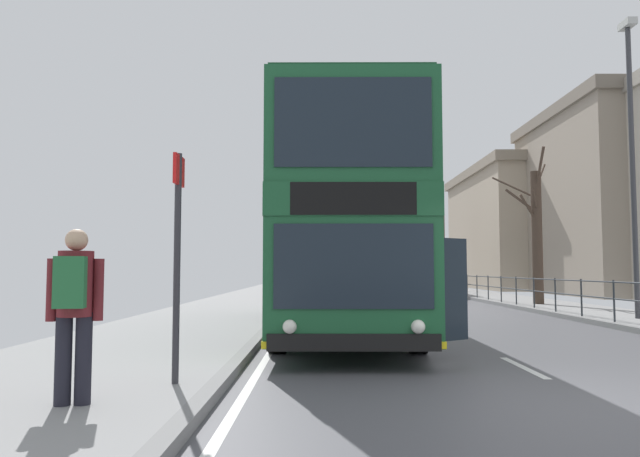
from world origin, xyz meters
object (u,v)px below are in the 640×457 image
object	(u,v)px
background_bus_far_lane	(414,267)
bus_stop_sign_near	(175,241)
bare_tree_far_00	(534,233)
bare_tree_far_01	(440,246)
background_building_00	(548,228)
pedestrian_with_backpack	(72,302)
double_decker_bus_main	(339,231)
street_lamp_far_side	(629,145)
background_building_02	(634,201)

from	to	relation	value
background_bus_far_lane	bus_stop_sign_near	bearing A→B (deg)	-104.35
bare_tree_far_00	bare_tree_far_01	distance (m)	22.86
bare_tree_far_01	background_building_00	xyz separation A→B (m)	(9.05, 1.67, 1.49)
background_bus_far_lane	background_building_00	xyz separation A→B (m)	(12.56, 11.12, 3.13)
bus_stop_sign_near	bare_tree_far_00	world-z (taller)	bare_tree_far_00
pedestrian_with_backpack	double_decker_bus_main	bearing A→B (deg)	69.69
background_bus_far_lane	street_lamp_far_side	xyz separation A→B (m)	(2.73, -20.49, 3.27)
double_decker_bus_main	bare_tree_far_01	distance (m)	33.78
bus_stop_sign_near	background_building_00	size ratio (longest dim) A/B	0.16
background_building_00	background_building_02	world-z (taller)	background_building_02
double_decker_bus_main	background_building_02	size ratio (longest dim) A/B	0.82
street_lamp_far_side	bare_tree_far_01	size ratio (longest dim) A/B	1.17
street_lamp_far_side	background_building_00	xyz separation A→B (m)	(9.83, 31.61, -0.13)
background_building_02	street_lamp_far_side	bearing A→B (deg)	-118.17
street_lamp_far_side	pedestrian_with_backpack	bearing A→B (deg)	-136.49
background_bus_far_lane	background_building_00	world-z (taller)	background_building_00
bus_stop_sign_near	double_decker_bus_main	bearing A→B (deg)	72.01
background_bus_far_lane	background_building_02	xyz separation A→B (m)	(13.17, -0.99, 3.97)
bus_stop_sign_near	bare_tree_far_00	distance (m)	19.43
double_decker_bus_main	bare_tree_far_01	world-z (taller)	bare_tree_far_01
bare_tree_far_01	bare_tree_far_00	bearing A→B (deg)	-92.34
double_decker_bus_main	bus_stop_sign_near	xyz separation A→B (m)	(-2.20, -6.77, -0.56)
background_building_00	background_building_02	size ratio (longest dim) A/B	1.24
double_decker_bus_main	bare_tree_far_01	bearing A→B (deg)	74.63
background_bus_far_lane	bare_tree_far_00	size ratio (longest dim) A/B	1.62
double_decker_bus_main	bare_tree_far_01	size ratio (longest dim) A/B	1.54
double_decker_bus_main	background_building_02	world-z (taller)	background_building_02
street_lamp_far_side	bare_tree_far_00	xyz separation A→B (m)	(-0.16, 7.10, -2.00)
pedestrian_with_backpack	street_lamp_far_side	distance (m)	15.77
pedestrian_with_backpack	bare_tree_far_00	xyz separation A→B (m)	(10.95, 17.64, 1.78)
bus_stop_sign_near	background_building_02	size ratio (longest dim) A/B	0.20
street_lamp_far_side	bare_tree_far_01	xyz separation A→B (m)	(0.78, 29.94, -1.63)
double_decker_bus_main	bus_stop_sign_near	distance (m)	7.14
background_building_02	background_bus_far_lane	bearing A→B (deg)	175.71
bare_tree_far_01	background_building_00	distance (m)	9.32
background_building_00	background_bus_far_lane	bearing A→B (deg)	-138.48
pedestrian_with_backpack	bare_tree_far_00	bearing A→B (deg)	58.17
background_building_02	bus_stop_sign_near	bearing A→B (deg)	-125.77
double_decker_bus_main	pedestrian_with_backpack	size ratio (longest dim) A/B	6.32
background_bus_far_lane	bare_tree_far_00	xyz separation A→B (m)	(2.57, -13.39, 1.27)
pedestrian_with_backpack	bare_tree_far_00	distance (m)	20.84
bare_tree_far_00	bare_tree_far_01	xyz separation A→B (m)	(0.93, 22.84, 0.37)
double_decker_bus_main	street_lamp_far_side	bearing A→B (deg)	17.75
background_bus_far_lane	background_building_02	world-z (taller)	background_building_02
street_lamp_far_side	background_building_02	distance (m)	22.14
background_bus_far_lane	pedestrian_with_backpack	xyz separation A→B (m)	(-8.38, -31.04, -0.51)
bare_tree_far_00	background_building_00	distance (m)	26.53
double_decker_bus_main	bare_tree_far_00	size ratio (longest dim) A/B	1.81
street_lamp_far_side	background_building_02	xyz separation A→B (m)	(10.44, 19.50, 0.71)
background_bus_far_lane	background_building_00	size ratio (longest dim) A/B	0.59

